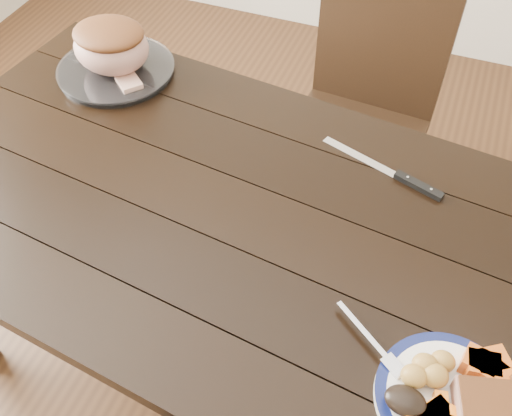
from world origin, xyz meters
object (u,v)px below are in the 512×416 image
(pork_slice, at_px, (486,406))
(serving_platter, at_px, (117,71))
(fork, at_px, (374,344))
(carving_knife, at_px, (403,178))
(chair_far, at_px, (363,108))
(dinner_plate, at_px, (447,400))
(roast_joint, at_px, (111,47))
(dining_table, at_px, (227,233))

(pork_slice, bearing_deg, serving_platter, 149.59)
(fork, distance_m, carving_knife, 0.45)
(chair_far, bearing_deg, carving_knife, 114.25)
(dinner_plate, distance_m, serving_platter, 1.19)
(serving_platter, height_order, roast_joint, roast_joint)
(fork, xyz_separation_m, roast_joint, (-0.87, 0.57, 0.06))
(chair_far, height_order, fork, chair_far)
(chair_far, bearing_deg, fork, 107.13)
(chair_far, bearing_deg, roast_joint, 35.03)
(dinner_plate, bearing_deg, pork_slice, -4.76)
(roast_joint, height_order, carving_knife, roast_joint)
(dining_table, bearing_deg, roast_joint, 144.16)
(pork_slice, bearing_deg, roast_joint, 149.59)
(roast_joint, bearing_deg, serving_platter, 0.00)
(dining_table, height_order, roast_joint, roast_joint)
(chair_far, relative_size, dinner_plate, 3.74)
(chair_far, distance_m, serving_platter, 0.79)
(roast_joint, xyz_separation_m, carving_knife, (0.83, -0.12, -0.08))
(chair_far, xyz_separation_m, carving_knife, (0.19, -0.51, 0.23))
(dining_table, distance_m, pork_slice, 0.66)
(chair_far, height_order, carving_knife, chair_far)
(dining_table, bearing_deg, dinner_plate, -27.30)
(chair_far, xyz_separation_m, fork, (0.23, -0.96, 0.25))
(carving_knife, bearing_deg, dining_table, -128.94)
(chair_far, xyz_separation_m, dinner_plate, (0.37, -1.01, 0.23))
(dining_table, height_order, fork, fork)
(serving_platter, relative_size, carving_knife, 1.02)
(pork_slice, height_order, fork, pork_slice)
(serving_platter, distance_m, pork_slice, 1.24)
(fork, bearing_deg, carving_knife, 130.25)
(roast_joint, bearing_deg, pork_slice, -30.41)
(dining_table, height_order, dinner_plate, dinner_plate)
(serving_platter, bearing_deg, carving_knife, -8.34)
(dining_table, relative_size, pork_slice, 17.19)
(carving_knife, bearing_deg, roast_joint, -170.04)
(dining_table, xyz_separation_m, pork_slice, (0.58, -0.28, 0.13))
(carving_knife, bearing_deg, dinner_plate, -52.16)
(serving_platter, bearing_deg, dining_table, -35.84)
(dinner_plate, relative_size, fork, 1.61)
(pork_slice, height_order, carving_knife, pork_slice)
(chair_far, height_order, pork_slice, chair_far)
(roast_joint, bearing_deg, carving_knife, -8.34)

